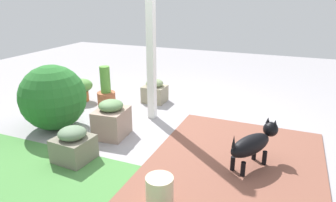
{
  "coord_description": "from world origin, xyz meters",
  "views": [
    {
      "loc": [
        -1.45,
        3.49,
        1.73
      ],
      "look_at": [
        -0.0,
        -0.03,
        0.38
      ],
      "focal_mm": 32.53,
      "sensor_mm": 36.0,
      "label": 1
    }
  ],
  "objects_px": {
    "terracotta_pot_tall": "(106,92)",
    "porch_pillar": "(151,28)",
    "dog": "(253,143)",
    "ceramic_urn": "(160,193)",
    "round_shrub": "(53,98)",
    "terracotta_pot_broad": "(82,88)",
    "stone_planter_mid": "(112,119)",
    "stone_planter_nearest": "(155,91)",
    "stone_planter_far": "(74,145)"
  },
  "relations": [
    {
      "from": "stone_planter_nearest",
      "to": "porch_pillar",
      "type": "bearing_deg",
      "value": 111.8
    },
    {
      "from": "stone_planter_nearest",
      "to": "stone_planter_mid",
      "type": "xyz_separation_m",
      "value": [
        -0.04,
        1.39,
        0.04
      ]
    },
    {
      "from": "dog",
      "to": "ceramic_urn",
      "type": "height_order",
      "value": "dog"
    },
    {
      "from": "terracotta_pot_tall",
      "to": "dog",
      "type": "bearing_deg",
      "value": 157.37
    },
    {
      "from": "porch_pillar",
      "to": "ceramic_urn",
      "type": "distance_m",
      "value": 2.33
    },
    {
      "from": "porch_pillar",
      "to": "dog",
      "type": "bearing_deg",
      "value": 151.33
    },
    {
      "from": "porch_pillar",
      "to": "dog",
      "type": "relative_size",
      "value": 3.91
    },
    {
      "from": "round_shrub",
      "to": "dog",
      "type": "bearing_deg",
      "value": 179.8
    },
    {
      "from": "porch_pillar",
      "to": "terracotta_pot_tall",
      "type": "distance_m",
      "value": 1.4
    },
    {
      "from": "porch_pillar",
      "to": "terracotta_pot_broad",
      "type": "distance_m",
      "value": 1.77
    },
    {
      "from": "stone_planter_mid",
      "to": "terracotta_pot_tall",
      "type": "relative_size",
      "value": 0.74
    },
    {
      "from": "terracotta_pot_broad",
      "to": "stone_planter_nearest",
      "type": "bearing_deg",
      "value": -159.72
    },
    {
      "from": "terracotta_pot_tall",
      "to": "terracotta_pot_broad",
      "type": "distance_m",
      "value": 0.5
    },
    {
      "from": "porch_pillar",
      "to": "ceramic_urn",
      "type": "bearing_deg",
      "value": 116.92
    },
    {
      "from": "terracotta_pot_broad",
      "to": "ceramic_urn",
      "type": "bearing_deg",
      "value": 138.99
    },
    {
      "from": "dog",
      "to": "ceramic_urn",
      "type": "xyz_separation_m",
      "value": [
        0.63,
        0.97,
        -0.13
      ]
    },
    {
      "from": "round_shrub",
      "to": "terracotta_pot_broad",
      "type": "xyz_separation_m",
      "value": [
        0.36,
        -1.05,
        -0.2
      ]
    },
    {
      "from": "round_shrub",
      "to": "ceramic_urn",
      "type": "relative_size",
      "value": 2.85
    },
    {
      "from": "ceramic_urn",
      "to": "stone_planter_mid",
      "type": "bearing_deg",
      "value": -43.15
    },
    {
      "from": "terracotta_pot_broad",
      "to": "dog",
      "type": "bearing_deg",
      "value": 160.35
    },
    {
      "from": "terracotta_pot_tall",
      "to": "stone_planter_far",
      "type": "bearing_deg",
      "value": 111.65
    },
    {
      "from": "porch_pillar",
      "to": "stone_planter_nearest",
      "type": "relative_size",
      "value": 6.6
    },
    {
      "from": "terracotta_pot_broad",
      "to": "dog",
      "type": "xyz_separation_m",
      "value": [
        -2.96,
        1.06,
        0.04
      ]
    },
    {
      "from": "stone_planter_nearest",
      "to": "round_shrub",
      "type": "height_order",
      "value": "round_shrub"
    },
    {
      "from": "terracotta_pot_tall",
      "to": "porch_pillar",
      "type": "bearing_deg",
      "value": 168.94
    },
    {
      "from": "porch_pillar",
      "to": "stone_planter_mid",
      "type": "height_order",
      "value": "porch_pillar"
    },
    {
      "from": "porch_pillar",
      "to": "round_shrub",
      "type": "relative_size",
      "value": 2.96
    },
    {
      "from": "porch_pillar",
      "to": "terracotta_pot_tall",
      "type": "xyz_separation_m",
      "value": [
        0.91,
        -0.18,
        -1.06
      ]
    },
    {
      "from": "stone_planter_nearest",
      "to": "dog",
      "type": "distance_m",
      "value": 2.34
    },
    {
      "from": "stone_planter_mid",
      "to": "dog",
      "type": "distance_m",
      "value": 1.76
    },
    {
      "from": "stone_planter_nearest",
      "to": "stone_planter_mid",
      "type": "height_order",
      "value": "stone_planter_mid"
    },
    {
      "from": "terracotta_pot_tall",
      "to": "stone_planter_nearest",
      "type": "bearing_deg",
      "value": -145.05
    },
    {
      "from": "stone_planter_far",
      "to": "stone_planter_nearest",
      "type": "bearing_deg",
      "value": -90.42
    },
    {
      "from": "porch_pillar",
      "to": "stone_planter_far",
      "type": "bearing_deg",
      "value": 79.36
    },
    {
      "from": "dog",
      "to": "ceramic_urn",
      "type": "bearing_deg",
      "value": 57.17
    },
    {
      "from": "porch_pillar",
      "to": "stone_planter_mid",
      "type": "relative_size",
      "value": 5.35
    },
    {
      "from": "stone_planter_far",
      "to": "ceramic_urn",
      "type": "bearing_deg",
      "value": 162.08
    },
    {
      "from": "porch_pillar",
      "to": "stone_planter_mid",
      "type": "xyz_separation_m",
      "value": [
        0.21,
        0.76,
        -1.06
      ]
    },
    {
      "from": "porch_pillar",
      "to": "stone_planter_far",
      "type": "distance_m",
      "value": 1.83
    },
    {
      "from": "stone_planter_far",
      "to": "ceramic_urn",
      "type": "xyz_separation_m",
      "value": [
        -1.19,
        0.39,
        -0.03
      ]
    },
    {
      "from": "stone_planter_nearest",
      "to": "round_shrub",
      "type": "xyz_separation_m",
      "value": [
        0.79,
        1.47,
        0.25
      ]
    },
    {
      "from": "stone_planter_nearest",
      "to": "terracotta_pot_broad",
      "type": "distance_m",
      "value": 1.23
    },
    {
      "from": "porch_pillar",
      "to": "dog",
      "type": "xyz_separation_m",
      "value": [
        -1.55,
        0.85,
        -1.01
      ]
    },
    {
      "from": "stone_planter_mid",
      "to": "stone_planter_far",
      "type": "xyz_separation_m",
      "value": [
        0.06,
        0.68,
        -0.04
      ]
    },
    {
      "from": "stone_planter_far",
      "to": "terracotta_pot_broad",
      "type": "height_order",
      "value": "stone_planter_far"
    },
    {
      "from": "terracotta_pot_tall",
      "to": "round_shrub",
      "type": "bearing_deg",
      "value": 82.21
    },
    {
      "from": "porch_pillar",
      "to": "terracotta_pot_tall",
      "type": "bearing_deg",
      "value": -11.06
    },
    {
      "from": "round_shrub",
      "to": "dog",
      "type": "height_order",
      "value": "round_shrub"
    },
    {
      "from": "round_shrub",
      "to": "terracotta_pot_tall",
      "type": "xyz_separation_m",
      "value": [
        -0.14,
        -1.02,
        -0.2
      ]
    },
    {
      "from": "terracotta_pot_tall",
      "to": "ceramic_urn",
      "type": "bearing_deg",
      "value": 132.54
    }
  ]
}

